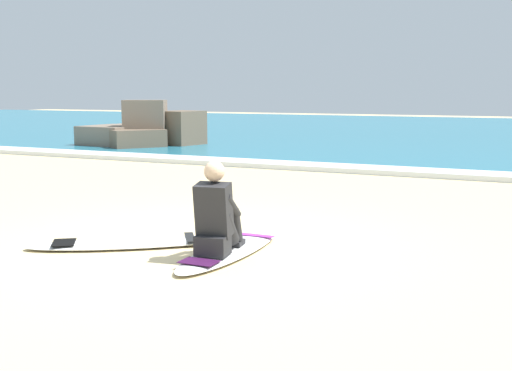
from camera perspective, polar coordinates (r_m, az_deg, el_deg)
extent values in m
plane|color=#CCB584|center=(7.25, -5.57, -5.27)|extent=(80.00, 80.00, 0.00)
cube|color=teal|center=(27.20, 17.81, 4.53)|extent=(80.00, 28.00, 0.10)
cube|color=white|center=(13.79, 9.99, 1.41)|extent=(80.00, 0.90, 0.11)
ellipsoid|color=white|center=(6.85, -2.27, -5.74)|extent=(0.55, 2.13, 0.07)
cube|color=purple|center=(7.36, -0.17, -4.43)|extent=(0.48, 0.11, 0.01)
cube|color=#351037|center=(6.26, -5.09, -6.77)|extent=(0.37, 0.25, 0.01)
cube|color=#232326|center=(6.47, -3.88, -5.31)|extent=(0.36, 0.31, 0.20)
cylinder|color=#232326|center=(6.64, -4.15, -3.63)|extent=(0.21, 0.42, 0.43)
cylinder|color=#232326|center=(6.84, -3.66, -3.53)|extent=(0.16, 0.27, 0.42)
cube|color=#232326|center=(6.95, -3.49, -4.98)|extent=(0.13, 0.23, 0.05)
cylinder|color=#232326|center=(6.58, -2.51, -3.74)|extent=(0.21, 0.42, 0.43)
cylinder|color=#232326|center=(6.77, -1.83, -3.65)|extent=(0.16, 0.27, 0.42)
cube|color=#232326|center=(6.88, -1.60, -5.12)|extent=(0.13, 0.23, 0.05)
cube|color=#232326|center=(6.44, -3.78, -2.20)|extent=(0.38, 0.34, 0.57)
sphere|color=beige|center=(6.41, -3.73, 1.27)|extent=(0.21, 0.21, 0.21)
cylinder|color=#232326|center=(6.62, -4.48, -1.70)|extent=(0.15, 0.40, 0.31)
cylinder|color=#232326|center=(6.53, -2.18, -1.82)|extent=(0.15, 0.40, 0.31)
ellipsoid|color=white|center=(7.29, -10.96, -5.03)|extent=(2.16, 1.78, 0.07)
cube|color=black|center=(7.30, -5.89, -4.59)|extent=(0.36, 0.44, 0.01)
cube|color=black|center=(7.32, -16.75, -4.87)|extent=(0.41, 0.44, 0.01)
cube|color=brown|center=(19.55, -6.61, 4.99)|extent=(1.21, 1.33, 1.11)
cube|color=#756656|center=(19.94, -12.55, 4.27)|extent=(1.70, 1.80, 0.67)
cube|color=brown|center=(19.02, -10.65, 4.04)|extent=(1.83, 1.91, 0.60)
cube|color=#756656|center=(19.40, -9.83, 5.39)|extent=(1.47, 1.31, 1.44)
cube|color=#756656|center=(20.84, -11.64, 4.47)|extent=(0.84, 1.39, 0.66)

